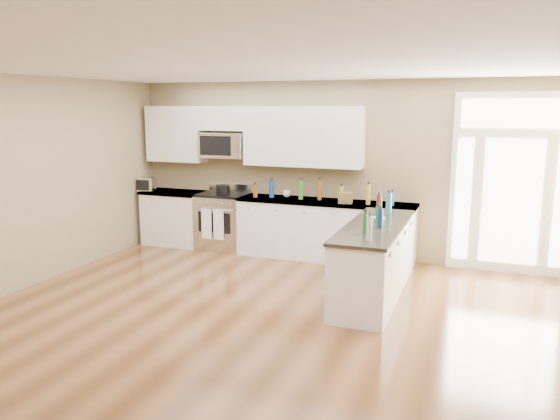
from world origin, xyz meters
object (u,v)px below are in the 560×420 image
Objects in this scene: kitchen_range at (223,221)px; stockpot at (223,190)px; peninsula_cabinet at (374,263)px; toaster_oven at (147,184)px.

stockpot reaches higher than kitchen_range.
stockpot reaches higher than peninsula_cabinet.
peninsula_cabinet is 10.18× the size of stockpot.
toaster_oven is (-1.47, -0.04, 0.02)m from stockpot.
toaster_oven is at bearing -174.85° from kitchen_range.
kitchen_range is (-2.86, 1.45, 0.04)m from peninsula_cabinet.
kitchen_range reaches higher than peninsula_cabinet.
kitchen_range is 3.91× the size of toaster_oven.
peninsula_cabinet is 4.52m from toaster_oven.
toaster_oven is (-4.28, 1.32, 0.62)m from peninsula_cabinet.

